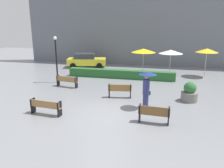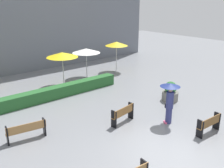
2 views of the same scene
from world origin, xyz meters
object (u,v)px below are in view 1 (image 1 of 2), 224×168
(bench_near_right, at_px, (154,113))
(lamp_post, at_px, (56,55))
(bench_near_left, at_px, (45,106))
(patio_umbrella_yellow_far, at_px, (207,50))
(bench_mid_center, at_px, (120,90))
(pedestrian_with_umbrella, at_px, (147,85))
(parked_car, at_px, (86,60))
(patio_umbrella_yellow, at_px, (143,51))
(bench_far_left, at_px, (67,81))
(patio_umbrella_white, at_px, (171,52))
(planter_pot, at_px, (190,93))

(bench_near_right, height_order, lamp_post, lamp_post)
(bench_near_right, distance_m, lamp_post, 10.46)
(bench_near_left, relative_size, lamp_post, 0.48)
(bench_near_left, xyz_separation_m, patio_umbrella_yellow_far, (9.57, 11.56, 1.93))
(bench_mid_center, height_order, lamp_post, lamp_post)
(pedestrian_with_umbrella, bearing_deg, parked_car, 124.69)
(bench_near_right, height_order, pedestrian_with_umbrella, pedestrian_with_umbrella)
(bench_near_left, bearing_deg, pedestrian_with_umbrella, 23.92)
(bench_near_left, height_order, parked_car, parked_car)
(bench_mid_center, xyz_separation_m, patio_umbrella_yellow_far, (6.33, 7.85, 1.86))
(pedestrian_with_umbrella, distance_m, patio_umbrella_yellow, 8.87)
(bench_far_left, height_order, pedestrian_with_umbrella, pedestrian_with_umbrella)
(bench_near_right, height_order, patio_umbrella_white, patio_umbrella_white)
(bench_far_left, xyz_separation_m, patio_umbrella_yellow, (5.20, 5.70, 1.81))
(pedestrian_with_umbrella, bearing_deg, planter_pot, 36.31)
(bench_mid_center, relative_size, patio_umbrella_yellow, 0.62)
(bench_mid_center, height_order, patio_umbrella_yellow, patio_umbrella_yellow)
(bench_near_right, bearing_deg, bench_near_left, -177.26)
(patio_umbrella_yellow_far, relative_size, parked_car, 0.58)
(planter_pot, bearing_deg, patio_umbrella_white, 98.75)
(bench_far_left, distance_m, parked_car, 8.13)
(bench_near_right, bearing_deg, lamp_post, 143.10)
(patio_umbrella_white, bearing_deg, patio_umbrella_yellow_far, -0.89)
(pedestrian_with_umbrella, relative_size, planter_pot, 1.71)
(planter_pot, bearing_deg, pedestrian_with_umbrella, -143.69)
(bench_mid_center, bearing_deg, lamp_post, 154.84)
(patio_umbrella_white, bearing_deg, bench_near_right, -94.08)
(lamp_post, xyz_separation_m, parked_car, (0.03, 6.86, -1.50))
(patio_umbrella_yellow, xyz_separation_m, parked_car, (-6.54, 2.32, -1.49))
(bench_near_right, height_order, bench_mid_center, bench_mid_center)
(patio_umbrella_white, bearing_deg, planter_pot, -81.25)
(bench_near_right, xyz_separation_m, patio_umbrella_yellow, (-1.68, 10.73, 1.79))
(bench_near_left, height_order, patio_umbrella_yellow, patio_umbrella_yellow)
(bench_far_left, height_order, patio_umbrella_yellow, patio_umbrella_yellow)
(bench_far_left, xyz_separation_m, planter_pot, (8.84, -1.20, 0.03))
(planter_pot, xyz_separation_m, patio_umbrella_white, (-1.16, 7.51, 1.67))
(planter_pot, relative_size, patio_umbrella_yellow_far, 0.48)
(bench_near_right, relative_size, patio_umbrella_yellow_far, 0.58)
(bench_far_left, relative_size, patio_umbrella_yellow, 0.72)
(planter_pot, xyz_separation_m, lamp_post, (-10.21, 2.35, 1.78))
(parked_car, bearing_deg, bench_far_left, -80.50)
(bench_mid_center, bearing_deg, bench_near_right, -55.18)
(bench_mid_center, distance_m, patio_umbrella_yellow, 7.54)
(pedestrian_with_umbrella, xyz_separation_m, planter_pot, (2.52, 1.85, -0.86))
(bench_far_left, bearing_deg, bench_near_right, -36.20)
(bench_mid_center, relative_size, bench_near_left, 0.86)
(bench_mid_center, height_order, bench_near_left, bench_mid_center)
(bench_mid_center, distance_m, patio_umbrella_yellow_far, 10.26)
(pedestrian_with_umbrella, bearing_deg, bench_near_left, -156.08)
(pedestrian_with_umbrella, distance_m, parked_car, 13.47)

